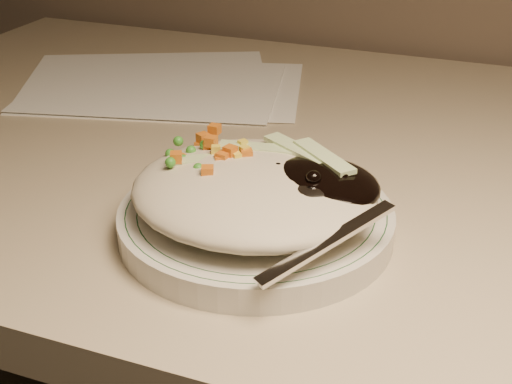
% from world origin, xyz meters
% --- Properties ---
extents(desk, '(1.40, 0.70, 0.74)m').
position_xyz_m(desk, '(0.00, 1.38, 0.54)').
color(desk, tan).
rests_on(desk, ground).
extents(plate, '(0.22, 0.22, 0.02)m').
position_xyz_m(plate, '(-0.12, 1.20, 0.75)').
color(plate, silver).
rests_on(plate, desk).
extents(plate_rim, '(0.21, 0.21, 0.00)m').
position_xyz_m(plate_rim, '(-0.12, 1.20, 0.76)').
color(plate_rim, '#144723').
rests_on(plate_rim, plate).
extents(meal, '(0.21, 0.19, 0.05)m').
position_xyz_m(meal, '(-0.11, 1.20, 0.78)').
color(meal, '#B0A58E').
rests_on(meal, plate).
extents(papers, '(0.40, 0.33, 0.00)m').
position_xyz_m(papers, '(-0.36, 1.49, 0.74)').
color(papers, white).
rests_on(papers, desk).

